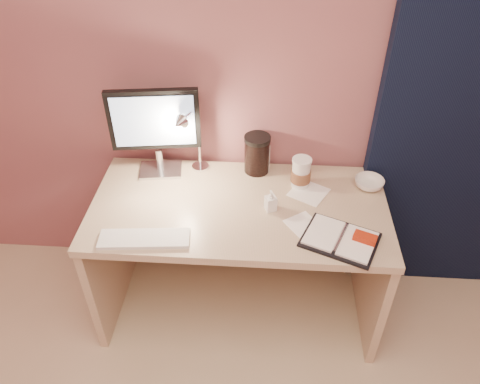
# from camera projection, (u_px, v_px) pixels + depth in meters

# --- Properties ---
(room) EXTENTS (3.50, 3.50, 3.50)m
(room) POSITION_uv_depth(u_px,v_px,m) (451.00, 103.00, 2.14)
(room) COLOR #C6B28E
(room) RESTS_ON ground
(desk) EXTENTS (1.40, 0.70, 0.73)m
(desk) POSITION_uv_depth(u_px,v_px,m) (240.00, 229.00, 2.40)
(desk) COLOR tan
(desk) RESTS_ON ground
(monitor) EXTENTS (0.43, 0.18, 0.46)m
(monitor) POSITION_uv_depth(u_px,v_px,m) (155.00, 125.00, 2.24)
(monitor) COLOR silver
(monitor) RESTS_ON desk
(keyboard) EXTENTS (0.40, 0.15, 0.02)m
(keyboard) POSITION_uv_depth(u_px,v_px,m) (144.00, 239.00, 2.01)
(keyboard) COLOR silver
(keyboard) RESTS_ON desk
(planner) EXTENTS (0.37, 0.33, 0.05)m
(planner) POSITION_uv_depth(u_px,v_px,m) (342.00, 239.00, 2.00)
(planner) COLOR black
(planner) RESTS_ON desk
(paper_a) EXTENTS (0.18, 0.18, 0.00)m
(paper_a) POSITION_uv_depth(u_px,v_px,m) (303.00, 224.00, 2.09)
(paper_a) COLOR white
(paper_a) RESTS_ON desk
(paper_b) EXTENTS (0.22, 0.22, 0.00)m
(paper_b) POSITION_uv_depth(u_px,v_px,m) (309.00, 192.00, 2.27)
(paper_b) COLOR white
(paper_b) RESTS_ON desk
(coffee_cup) EXTENTS (0.10, 0.10, 0.16)m
(coffee_cup) POSITION_uv_depth(u_px,v_px,m) (301.00, 173.00, 2.27)
(coffee_cup) COLOR white
(coffee_cup) RESTS_ON desk
(bowl) EXTENTS (0.19, 0.19, 0.04)m
(bowl) POSITION_uv_depth(u_px,v_px,m) (369.00, 183.00, 2.29)
(bowl) COLOR white
(bowl) RESTS_ON desk
(lotion_bottle) EXTENTS (0.06, 0.06, 0.11)m
(lotion_bottle) POSITION_uv_depth(u_px,v_px,m) (271.00, 200.00, 2.14)
(lotion_bottle) COLOR white
(lotion_bottle) RESTS_ON desk
(dark_jar) EXTENTS (0.13, 0.13, 0.18)m
(dark_jar) POSITION_uv_depth(u_px,v_px,m) (257.00, 156.00, 2.36)
(dark_jar) COLOR black
(dark_jar) RESTS_ON desk
(product_box) EXTENTS (0.12, 0.10, 0.16)m
(product_box) POSITION_uv_depth(u_px,v_px,m) (258.00, 155.00, 2.38)
(product_box) COLOR #B0B0AC
(product_box) RESTS_ON desk
(desk_lamp) EXTENTS (0.15, 0.23, 0.38)m
(desk_lamp) POSITION_uv_depth(u_px,v_px,m) (203.00, 138.00, 2.22)
(desk_lamp) COLOR silver
(desk_lamp) RESTS_ON desk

